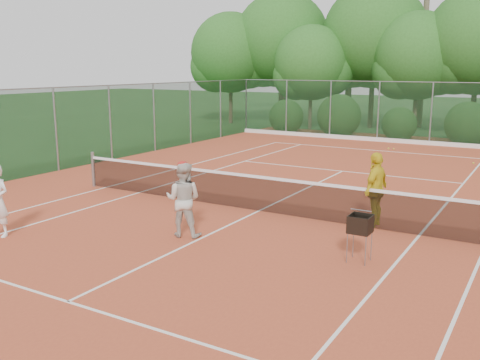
% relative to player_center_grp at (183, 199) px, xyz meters
% --- Properties ---
extents(ground, '(120.00, 120.00, 0.00)m').
position_rel_player_center_grp_xyz_m(ground, '(0.45, 2.64, -0.86)').
color(ground, '#1C4217').
rests_on(ground, ground).
extents(clay_court, '(18.00, 36.00, 0.02)m').
position_rel_player_center_grp_xyz_m(clay_court, '(0.45, 2.64, -0.85)').
color(clay_court, '#B34929').
rests_on(clay_court, ground).
extents(tennis_net, '(11.97, 0.10, 1.10)m').
position_rel_player_center_grp_xyz_m(tennis_net, '(0.45, 2.64, -0.33)').
color(tennis_net, gray).
rests_on(tennis_net, clay_court).
extents(player_center_grp, '(0.97, 0.85, 1.71)m').
position_rel_player_center_grp_xyz_m(player_center_grp, '(0.00, 0.00, 0.00)').
color(player_center_grp, beige).
rests_on(player_center_grp, clay_court).
extents(player_yellow, '(0.56, 1.09, 1.77)m').
position_rel_player_center_grp_xyz_m(player_yellow, '(3.44, 2.95, 0.04)').
color(player_yellow, yellow).
rests_on(player_yellow, clay_court).
extents(ball_hopper, '(0.41, 0.41, 0.93)m').
position_rel_player_center_grp_xyz_m(ball_hopper, '(3.90, 0.41, -0.10)').
color(ball_hopper, gray).
rests_on(ball_hopper, clay_court).
extents(stray_ball_a, '(0.07, 0.07, 0.07)m').
position_rel_player_center_grp_xyz_m(stray_ball_a, '(0.67, 15.19, -0.81)').
color(stray_ball_a, yellow).
rests_on(stray_ball_a, clay_court).
extents(stray_ball_b, '(0.07, 0.07, 0.07)m').
position_rel_player_center_grp_xyz_m(stray_ball_b, '(0.41, 15.25, -0.81)').
color(stray_ball_b, '#CFE234').
rests_on(stray_ball_b, clay_court).
extents(stray_ball_c, '(0.07, 0.07, 0.07)m').
position_rel_player_center_grp_xyz_m(stray_ball_c, '(4.33, 13.08, -0.81)').
color(stray_ball_c, gold).
rests_on(stray_ball_c, clay_court).
extents(court_markings, '(11.03, 23.83, 0.01)m').
position_rel_player_center_grp_xyz_m(court_markings, '(0.45, 2.64, -0.84)').
color(court_markings, white).
rests_on(court_markings, clay_court).
extents(fence_back, '(18.07, 0.07, 3.00)m').
position_rel_player_center_grp_xyz_m(fence_back, '(0.45, 17.64, 0.66)').
color(fence_back, '#19381E').
rests_on(fence_back, clay_court).
extents(tropical_treeline, '(32.10, 8.49, 15.03)m').
position_rel_player_center_grp_xyz_m(tropical_treeline, '(1.88, 22.86, 4.25)').
color(tropical_treeline, brown).
rests_on(tropical_treeline, ground).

